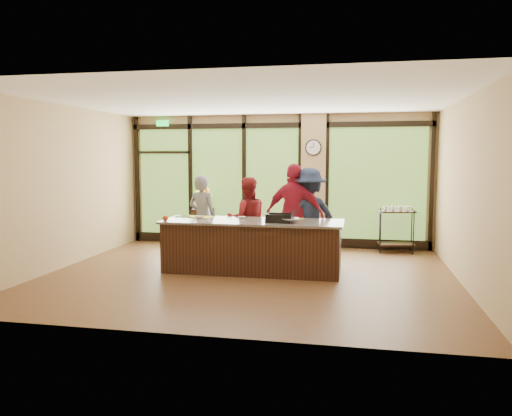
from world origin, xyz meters
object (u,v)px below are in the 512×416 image
at_px(cook_right, 309,217).
at_px(bar_cart, 396,225).
at_px(flower_stand, 203,227).
at_px(roasting_pan, 279,220).
at_px(cook_left, 203,218).
at_px(island_base, 252,247).

relative_size(cook_right, bar_cart, 1.83).
bearing_deg(bar_cart, flower_stand, 169.10).
distance_m(roasting_pan, flower_stand, 3.40).
bearing_deg(cook_right, cook_left, -24.82).
height_order(island_base, roasting_pan, roasting_pan).
bearing_deg(bar_cart, island_base, -148.70).
bearing_deg(roasting_pan, island_base, 166.74).
relative_size(island_base, cook_right, 1.69).
bearing_deg(island_base, flower_stand, 124.90).
relative_size(cook_left, roasting_pan, 3.84).
distance_m(island_base, cook_left, 1.47).
xyz_separation_m(cook_left, flower_stand, (-0.50, 1.61, -0.42)).
height_order(cook_left, bar_cart, cook_left).
relative_size(island_base, cook_left, 1.84).
height_order(island_base, bar_cart, bar_cart).
distance_m(island_base, roasting_pan, 0.74).
relative_size(cook_left, bar_cart, 1.69).
xyz_separation_m(flower_stand, bar_cart, (4.33, -0.09, 0.18)).
bearing_deg(bar_cart, cook_left, -168.08).
height_order(island_base, cook_left, cook_left).
xyz_separation_m(cook_right, flower_stand, (-2.60, 1.62, -0.49)).
distance_m(flower_stand, bar_cart, 4.34).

